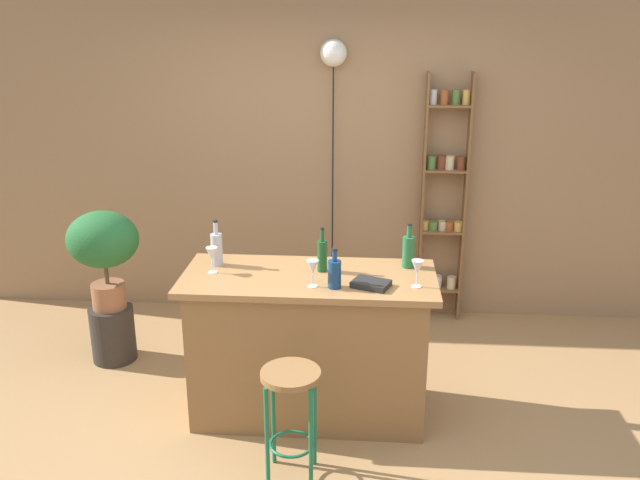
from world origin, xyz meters
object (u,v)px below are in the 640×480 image
object	(u,v)px
potted_plant	(103,245)
bottle_spirits_clear	(335,273)
bar_stool	(291,400)
bottle_wine_red	(408,251)
cookbook	(371,284)
wine_glass_left	(313,268)
wine_glass_right	(417,268)
plant_stool	(113,333)
bottle_olive_oil	(322,255)
pendant_globe_light	(333,58)
bottle_vinegar	(217,248)
wine_glass_center	(212,255)
spice_shelf	(443,199)

from	to	relation	value
potted_plant	bottle_spirits_clear	bearing A→B (deg)	-24.09
bar_stool	bottle_wine_red	distance (m)	1.22
potted_plant	cookbook	xyz separation A→B (m)	(1.90, -0.72, 0.06)
wine_glass_left	wine_glass_right	distance (m)	0.61
plant_stool	bottle_spirits_clear	distance (m)	2.02
bottle_olive_oil	wine_glass_right	distance (m)	0.61
bar_stool	wine_glass_right	xyz separation A→B (m)	(0.68, 0.54, 0.57)
cookbook	pendant_globe_light	bearing A→B (deg)	122.66
bottle_vinegar	wine_glass_center	xyz separation A→B (m)	(-0.00, -0.13, 0.00)
wine_glass_center	plant_stool	bearing A→B (deg)	148.25
bar_stool	bottle_wine_red	bearing A→B (deg)	53.09
bottle_olive_oil	bottle_spirits_clear	xyz separation A→B (m)	(0.09, -0.26, -0.02)
plant_stool	pendant_globe_light	world-z (taller)	pendant_globe_light
bar_stool	cookbook	distance (m)	0.82
wine_glass_right	pendant_globe_light	world-z (taller)	pendant_globe_light
bottle_vinegar	bar_stool	bearing A→B (deg)	-55.31
plant_stool	bottle_vinegar	xyz separation A→B (m)	(0.92, -0.44, 0.85)
spice_shelf	potted_plant	distance (m)	2.65
bar_stool	wine_glass_left	size ratio (longest dim) A/B	4.06
plant_stool	bottle_olive_oil	distance (m)	1.87
plant_stool	wine_glass_right	size ratio (longest dim) A/B	2.56
pendant_globe_light	potted_plant	bearing A→B (deg)	-148.56
potted_plant	wine_glass_center	xyz separation A→B (m)	(0.92, -0.57, 0.16)
spice_shelf	bottle_spirits_clear	distance (m)	1.86
bar_stool	bottle_vinegar	distance (m)	1.13
bar_stool	bottle_vinegar	bearing A→B (deg)	124.69
spice_shelf	bottle_spirits_clear	size ratio (longest dim) A/B	8.44
potted_plant	bottle_wine_red	distance (m)	2.17
wine_glass_left	bottle_olive_oil	bearing A→B (deg)	81.36
bottle_wine_red	wine_glass_center	world-z (taller)	bottle_wine_red
bottle_vinegar	cookbook	xyz separation A→B (m)	(0.97, -0.28, -0.09)
wine_glass_right	bottle_wine_red	bearing A→B (deg)	96.29
bottle_spirits_clear	cookbook	bearing A→B (deg)	8.07
bottle_olive_oil	cookbook	distance (m)	0.39
bottle_vinegar	cookbook	distance (m)	1.02
potted_plant	wine_glass_left	xyz separation A→B (m)	(1.56, -0.75, 0.16)
bar_stool	bottle_olive_oil	distance (m)	0.95
bar_stool	bottle_olive_oil	world-z (taller)	bottle_olive_oil
bar_stool	potted_plant	xyz separation A→B (m)	(-1.48, 1.25, 0.41)
spice_shelf	bottle_wine_red	bearing A→B (deg)	-104.72
bottle_spirits_clear	spice_shelf	bearing A→B (deg)	64.92
wine_glass_right	wine_glass_left	bearing A→B (deg)	-176.00
bottle_olive_oil	bottle_wine_red	world-z (taller)	bottle_wine_red
bottle_olive_oil	bottle_vinegar	bearing A→B (deg)	175.37
plant_stool	wine_glass_left	xyz separation A→B (m)	(1.56, -0.75, 0.85)
wine_glass_left	cookbook	xyz separation A→B (m)	(0.34, 0.02, -0.10)
plant_stool	bottle_olive_oil	size ratio (longest dim) A/B	1.48
bottle_olive_oil	wine_glass_right	xyz separation A→B (m)	(0.57, -0.21, 0.01)
bar_stool	bottle_wine_red	size ratio (longest dim) A/B	2.31
pendant_globe_light	bottle_vinegar	bearing A→B (deg)	-114.91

